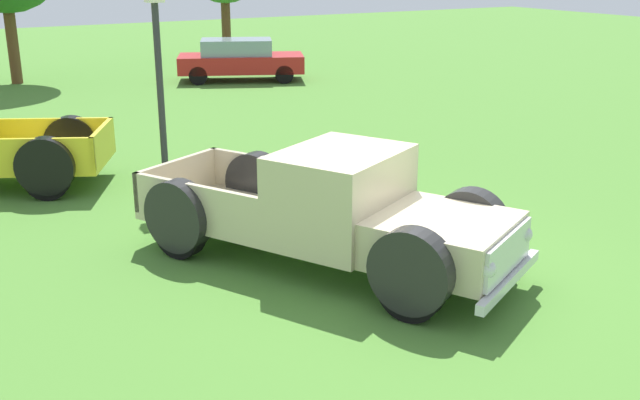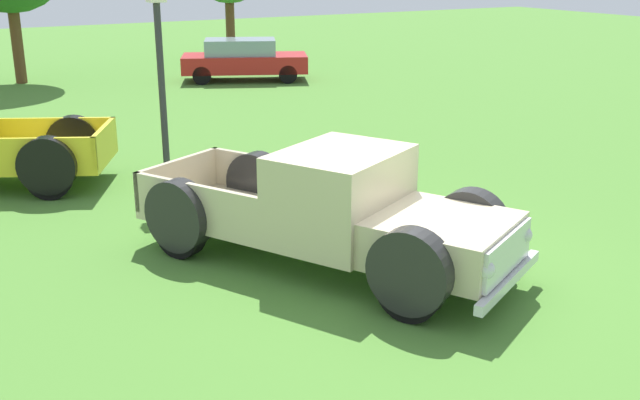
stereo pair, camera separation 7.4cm
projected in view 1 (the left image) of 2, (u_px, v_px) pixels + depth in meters
ground_plane at (398, 274)px, 10.01m from camera, size 80.00×80.00×0.00m
pickup_truck_foreground at (344, 214)px, 9.98m from camera, size 4.12×5.58×1.63m
sedan_distant_a at (240, 59)px, 25.20m from camera, size 4.46×3.22×1.38m
lamp_post_near at (160, 81)px, 13.14m from camera, size 0.36×0.36×3.71m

